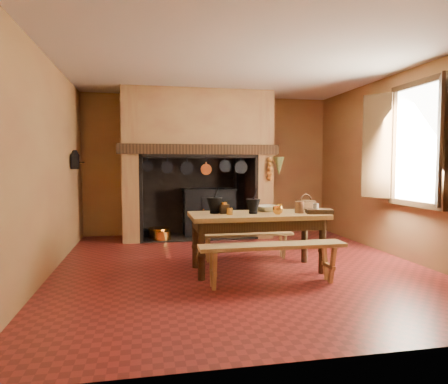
{
  "coord_description": "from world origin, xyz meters",
  "views": [
    {
      "loc": [
        -1.28,
        -5.37,
        1.42
      ],
      "look_at": [
        -0.17,
        0.3,
        1.02
      ],
      "focal_mm": 32.0,
      "sensor_mm": 36.0,
      "label": 1
    }
  ],
  "objects_px": {
    "mixing_bowl": "(267,208)",
    "wicker_basket": "(306,204)",
    "coffee_grinder": "(224,208)",
    "bench_front": "(273,254)",
    "iron_range": "(209,211)",
    "work_table": "(257,222)"
  },
  "relations": [
    {
      "from": "mixing_bowl",
      "to": "wicker_basket",
      "type": "bearing_deg",
      "value": 8.6
    },
    {
      "from": "coffee_grinder",
      "to": "wicker_basket",
      "type": "height_order",
      "value": "wicker_basket"
    },
    {
      "from": "bench_front",
      "to": "iron_range",
      "type": "bearing_deg",
      "value": 93.52
    },
    {
      "from": "wicker_basket",
      "to": "work_table",
      "type": "bearing_deg",
      "value": -171.18
    },
    {
      "from": "work_table",
      "to": "wicker_basket",
      "type": "bearing_deg",
      "value": 18.8
    },
    {
      "from": "coffee_grinder",
      "to": "mixing_bowl",
      "type": "distance_m",
      "value": 0.64
    },
    {
      "from": "iron_range",
      "to": "bench_front",
      "type": "height_order",
      "value": "iron_range"
    },
    {
      "from": "work_table",
      "to": "wicker_basket",
      "type": "distance_m",
      "value": 0.86
    },
    {
      "from": "mixing_bowl",
      "to": "iron_range",
      "type": "bearing_deg",
      "value": 98.73
    },
    {
      "from": "bench_front",
      "to": "mixing_bowl",
      "type": "height_order",
      "value": "mixing_bowl"
    },
    {
      "from": "mixing_bowl",
      "to": "wicker_basket",
      "type": "xyz_separation_m",
      "value": [
        0.61,
        0.09,
        0.03
      ]
    },
    {
      "from": "iron_range",
      "to": "mixing_bowl",
      "type": "distance_m",
      "value": 2.63
    },
    {
      "from": "iron_range",
      "to": "bench_front",
      "type": "xyz_separation_m",
      "value": [
        0.21,
        -3.41,
        -0.12
      ]
    },
    {
      "from": "wicker_basket",
      "to": "mixing_bowl",
      "type": "bearing_deg",
      "value": 178.63
    },
    {
      "from": "bench_front",
      "to": "work_table",
      "type": "bearing_deg",
      "value": 90.0
    },
    {
      "from": "wicker_basket",
      "to": "iron_range",
      "type": "bearing_deg",
      "value": 101.97
    },
    {
      "from": "mixing_bowl",
      "to": "bench_front",
      "type": "bearing_deg",
      "value": -102.52
    },
    {
      "from": "work_table",
      "to": "bench_front",
      "type": "bearing_deg",
      "value": -90.0
    },
    {
      "from": "iron_range",
      "to": "coffee_grinder",
      "type": "distance_m",
      "value": 2.72
    },
    {
      "from": "bench_front",
      "to": "wicker_basket",
      "type": "xyz_separation_m",
      "value": [
        0.79,
        0.93,
        0.48
      ]
    },
    {
      "from": "coffee_grinder",
      "to": "mixing_bowl",
      "type": "relative_size",
      "value": 0.57
    },
    {
      "from": "work_table",
      "to": "coffee_grinder",
      "type": "relative_size",
      "value": 9.64
    }
  ]
}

